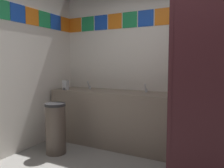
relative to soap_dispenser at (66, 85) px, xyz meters
name	(u,v)px	position (x,y,z in m)	size (l,w,h in m)	color
wall_back	(172,59)	(1.66, 0.52, 0.44)	(3.86, 0.09, 2.77)	silver
vanity_counter	(113,117)	(0.82, 0.18, -0.51)	(2.08, 0.60, 0.87)	gray
faucet_left	(89,86)	(0.30, 0.27, -0.03)	(0.04, 0.10, 0.14)	silver
faucet_right	(146,89)	(1.34, 0.27, -0.03)	(0.04, 0.10, 0.14)	silver
soap_dispenser	(66,85)	(0.00, 0.00, 0.00)	(0.09, 0.09, 0.16)	#B7BABF
stall_divider	(197,87)	(2.17, -0.58, 0.13)	(0.92, 1.59, 2.16)	#471E23
trash_bin	(56,128)	(0.24, -0.54, -0.58)	(0.30, 0.30, 0.74)	brown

